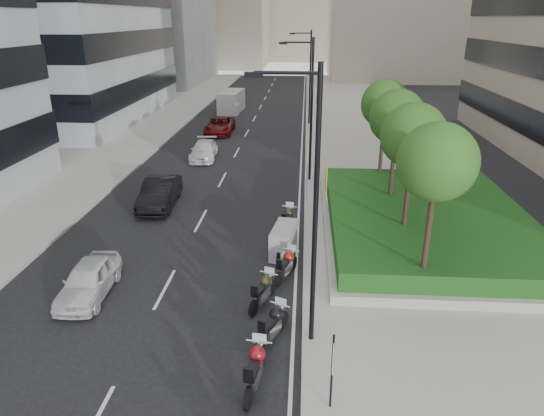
# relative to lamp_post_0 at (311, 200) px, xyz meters

# --- Properties ---
(ground) EXTENTS (160.00, 160.00, 0.00)m
(ground) POSITION_rel_lamp_post_0_xyz_m (-4.14, -1.00, -5.07)
(ground) COLOR black
(ground) RESTS_ON ground
(sidewalk_right) EXTENTS (10.00, 100.00, 0.15)m
(sidewalk_right) POSITION_rel_lamp_post_0_xyz_m (4.86, 29.00, -4.99)
(sidewalk_right) COLOR #9E9B93
(sidewalk_right) RESTS_ON ground
(sidewalk_left) EXTENTS (8.00, 100.00, 0.15)m
(sidewalk_left) POSITION_rel_lamp_post_0_xyz_m (-16.14, 29.00, -4.99)
(sidewalk_left) COLOR #9E9B93
(sidewalk_left) RESTS_ON ground
(lane_edge) EXTENTS (0.12, 100.00, 0.01)m
(lane_edge) POSITION_rel_lamp_post_0_xyz_m (-0.44, 29.00, -5.06)
(lane_edge) COLOR silver
(lane_edge) RESTS_ON ground
(lane_centre) EXTENTS (0.12, 100.00, 0.01)m
(lane_centre) POSITION_rel_lamp_post_0_xyz_m (-5.64, 29.00, -5.06)
(lane_centre) COLOR silver
(lane_centre) RESTS_ON ground
(planter) EXTENTS (10.00, 14.00, 0.40)m
(planter) POSITION_rel_lamp_post_0_xyz_m (5.86, 9.00, -4.72)
(planter) COLOR #A3A198
(planter) RESTS_ON sidewalk_right
(hedge) EXTENTS (9.40, 13.40, 0.80)m
(hedge) POSITION_rel_lamp_post_0_xyz_m (5.86, 9.00, -4.12)
(hedge) COLOR #144616
(hedge) RESTS_ON planter
(tree_0) EXTENTS (2.80, 2.80, 6.30)m
(tree_0) POSITION_rel_lamp_post_0_xyz_m (4.36, 3.00, 0.36)
(tree_0) COLOR #332319
(tree_0) RESTS_ON planter
(tree_1) EXTENTS (2.80, 2.80, 6.30)m
(tree_1) POSITION_rel_lamp_post_0_xyz_m (4.36, 7.00, 0.36)
(tree_1) COLOR #332319
(tree_1) RESTS_ON planter
(tree_2) EXTENTS (2.80, 2.80, 6.30)m
(tree_2) POSITION_rel_lamp_post_0_xyz_m (4.36, 11.00, 0.36)
(tree_2) COLOR #332319
(tree_2) RESTS_ON planter
(tree_3) EXTENTS (2.80, 2.80, 6.30)m
(tree_3) POSITION_rel_lamp_post_0_xyz_m (4.36, 15.00, 0.36)
(tree_3) COLOR #332319
(tree_3) RESTS_ON planter
(lamp_post_0) EXTENTS (2.34, 0.45, 9.00)m
(lamp_post_0) POSITION_rel_lamp_post_0_xyz_m (0.00, 0.00, 0.00)
(lamp_post_0) COLOR black
(lamp_post_0) RESTS_ON ground
(lamp_post_1) EXTENTS (2.34, 0.45, 9.00)m
(lamp_post_1) POSITION_rel_lamp_post_0_xyz_m (0.00, 17.00, 0.00)
(lamp_post_1) COLOR black
(lamp_post_1) RESTS_ON ground
(lamp_post_2) EXTENTS (2.34, 0.45, 9.00)m
(lamp_post_2) POSITION_rel_lamp_post_0_xyz_m (0.00, 35.00, 0.00)
(lamp_post_2) COLOR black
(lamp_post_2) RESTS_ON ground
(parking_sign) EXTENTS (0.06, 0.32, 2.50)m
(parking_sign) POSITION_rel_lamp_post_0_xyz_m (0.66, -3.00, -3.61)
(parking_sign) COLOR black
(parking_sign) RESTS_ON ground
(motorcycle_1) EXTENTS (0.79, 2.36, 1.17)m
(motorcycle_1) POSITION_rel_lamp_post_0_xyz_m (-1.49, -2.16, -4.44)
(motorcycle_1) COLOR black
(motorcycle_1) RESTS_ON ground
(motorcycle_2) EXTENTS (1.07, 2.09, 1.11)m
(motorcycle_2) POSITION_rel_lamp_post_0_xyz_m (-1.11, 0.04, -4.47)
(motorcycle_2) COLOR black
(motorcycle_2) RESTS_ON ground
(motorcycle_3) EXTENTS (0.98, 2.09, 1.09)m
(motorcycle_3) POSITION_rel_lamp_post_0_xyz_m (-1.62, 2.18, -4.48)
(motorcycle_3) COLOR black
(motorcycle_3) RESTS_ON ground
(motorcycle_4) EXTENTS (0.97, 2.04, 1.06)m
(motorcycle_4) POSITION_rel_lamp_post_0_xyz_m (-0.84, 4.29, -4.50)
(motorcycle_4) COLOR black
(motorcycle_4) RESTS_ON ground
(motorcycle_5) EXTENTS (1.22, 2.33, 1.34)m
(motorcycle_5) POSITION_rel_lamp_post_0_xyz_m (-1.06, 6.41, -4.40)
(motorcycle_5) COLOR black
(motorcycle_5) RESTS_ON ground
(motorcycle_6) EXTENTS (0.75, 2.25, 1.13)m
(motorcycle_6) POSITION_rel_lamp_post_0_xyz_m (-0.99, 9.04, -4.46)
(motorcycle_6) COLOR black
(motorcycle_6) RESTS_ON ground
(car_a) EXTENTS (1.76, 4.03, 1.35)m
(car_a) POSITION_rel_lamp_post_0_xyz_m (-8.40, 2.35, -4.39)
(car_a) COLOR silver
(car_a) RESTS_ON ground
(car_b) EXTENTS (1.90, 4.89, 1.59)m
(car_b) POSITION_rel_lamp_post_0_xyz_m (-8.38, 11.96, -4.27)
(car_b) COLOR black
(car_b) RESTS_ON ground
(car_c) EXTENTS (2.13, 4.60, 1.30)m
(car_c) POSITION_rel_lamp_post_0_xyz_m (-7.87, 22.03, -4.42)
(car_c) COLOR white
(car_c) RESTS_ON ground
(car_d) EXTENTS (2.56, 5.30, 1.46)m
(car_d) POSITION_rel_lamp_post_0_xyz_m (-8.14, 30.70, -4.34)
(car_d) COLOR #580A0C
(car_d) RESTS_ON ground
(delivery_van) EXTENTS (2.50, 5.66, 2.32)m
(delivery_van) POSITION_rel_lamp_post_0_xyz_m (-8.65, 41.57, -3.98)
(delivery_van) COLOR silver
(delivery_van) RESTS_ON ground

